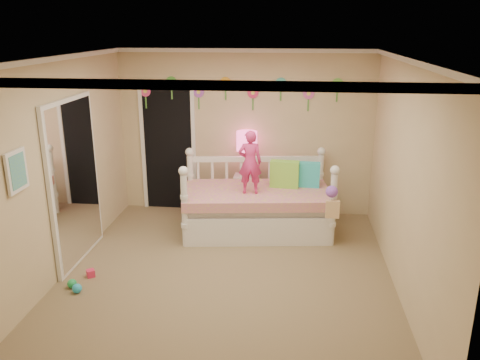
# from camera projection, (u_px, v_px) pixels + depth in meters

# --- Properties ---
(floor) EXTENTS (4.00, 4.50, 0.01)m
(floor) POSITION_uv_depth(u_px,v_px,m) (227.00, 276.00, 5.92)
(floor) COLOR #7F684C
(floor) RESTS_ON ground
(ceiling) EXTENTS (4.00, 4.50, 0.01)m
(ceiling) POSITION_uv_depth(u_px,v_px,m) (225.00, 58.00, 5.13)
(ceiling) COLOR white
(ceiling) RESTS_ON floor
(back_wall) EXTENTS (4.00, 0.01, 2.60)m
(back_wall) POSITION_uv_depth(u_px,v_px,m) (245.00, 133.00, 7.66)
(back_wall) COLOR tan
(back_wall) RESTS_ON floor
(left_wall) EXTENTS (0.01, 4.50, 2.60)m
(left_wall) POSITION_uv_depth(u_px,v_px,m) (59.00, 169.00, 5.73)
(left_wall) COLOR tan
(left_wall) RESTS_ON floor
(right_wall) EXTENTS (0.01, 4.50, 2.60)m
(right_wall) POSITION_uv_depth(u_px,v_px,m) (406.00, 181.00, 5.32)
(right_wall) COLOR tan
(right_wall) RESTS_ON floor
(crown_molding) EXTENTS (4.00, 4.50, 0.06)m
(crown_molding) POSITION_uv_depth(u_px,v_px,m) (225.00, 61.00, 5.14)
(crown_molding) COLOR white
(crown_molding) RESTS_ON ceiling
(daybed) EXTENTS (2.27, 1.41, 1.16)m
(daybed) POSITION_uv_depth(u_px,v_px,m) (257.00, 194.00, 7.07)
(daybed) COLOR white
(daybed) RESTS_ON floor
(pillow_turquoise) EXTENTS (0.38, 0.15, 0.37)m
(pillow_turquoise) POSITION_uv_depth(u_px,v_px,m) (307.00, 175.00, 7.13)
(pillow_turquoise) COLOR #27B7C3
(pillow_turquoise) RESTS_ON daybed
(pillow_lime) EXTENTS (0.43, 0.19, 0.40)m
(pillow_lime) POSITION_uv_depth(u_px,v_px,m) (285.00, 174.00, 7.10)
(pillow_lime) COLOR #88DE43
(pillow_lime) RESTS_ON daybed
(child) EXTENTS (0.35, 0.25, 0.91)m
(child) POSITION_uv_depth(u_px,v_px,m) (250.00, 162.00, 6.76)
(child) COLOR #DB317A
(child) RESTS_ON daybed
(nightstand) EXTENTS (0.40, 0.31, 0.66)m
(nightstand) POSITION_uv_depth(u_px,v_px,m) (247.00, 195.00, 7.78)
(nightstand) COLOR white
(nightstand) RESTS_ON floor
(table_lamp) EXTENTS (0.32, 0.32, 0.71)m
(table_lamp) POSITION_uv_depth(u_px,v_px,m) (247.00, 147.00, 7.53)
(table_lamp) COLOR #F2206B
(table_lamp) RESTS_ON nightstand
(closet_doorway) EXTENTS (0.90, 0.04, 2.07)m
(closet_doorway) POSITION_uv_depth(u_px,v_px,m) (168.00, 148.00, 7.85)
(closet_doorway) COLOR black
(closet_doorway) RESTS_ON back_wall
(flower_decals) EXTENTS (3.40, 0.02, 0.50)m
(flower_decals) POSITION_uv_depth(u_px,v_px,m) (239.00, 93.00, 7.46)
(flower_decals) COLOR #B2668C
(flower_decals) RESTS_ON back_wall
(mirror_closet) EXTENTS (0.07, 1.30, 2.10)m
(mirror_closet) POSITION_uv_depth(u_px,v_px,m) (75.00, 182.00, 6.09)
(mirror_closet) COLOR white
(mirror_closet) RESTS_ON left_wall
(wall_picture) EXTENTS (0.05, 0.34, 0.42)m
(wall_picture) POSITION_uv_depth(u_px,v_px,m) (17.00, 171.00, 4.80)
(wall_picture) COLOR white
(wall_picture) RESTS_ON left_wall
(hanging_bag) EXTENTS (0.20, 0.16, 0.36)m
(hanging_bag) POSITION_uv_depth(u_px,v_px,m) (331.00, 203.00, 6.34)
(hanging_bag) COLOR beige
(hanging_bag) RESTS_ON daybed
(toy_scatter) EXTENTS (0.86, 1.34, 0.11)m
(toy_scatter) POSITION_uv_depth(u_px,v_px,m) (80.00, 278.00, 5.77)
(toy_scatter) COLOR #996666
(toy_scatter) RESTS_ON floor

